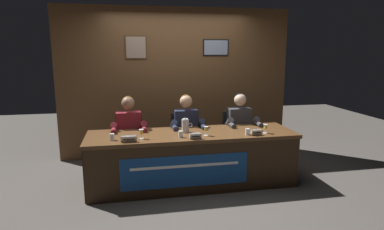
# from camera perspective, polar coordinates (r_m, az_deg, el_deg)

# --- Properties ---
(ground_plane) EXTENTS (12.00, 12.00, 0.00)m
(ground_plane) POSITION_cam_1_polar(r_m,az_deg,el_deg) (4.79, -0.00, -11.76)
(ground_plane) COLOR #4C4742
(wall_back_panelled) EXTENTS (4.08, 0.14, 2.60)m
(wall_back_panelled) POSITION_cam_1_polar(r_m,az_deg,el_deg) (5.85, -2.70, 5.61)
(wall_back_panelled) COLOR brown
(wall_back_panelled) RESTS_ON ground_plane
(conference_table) EXTENTS (2.88, 0.85, 0.75)m
(conference_table) POSITION_cam_1_polar(r_m,az_deg,el_deg) (4.52, 0.23, -6.34)
(conference_table) COLOR brown
(conference_table) RESTS_ON ground_plane
(chair_left) EXTENTS (0.44, 0.45, 0.89)m
(chair_left) POSITION_cam_1_polar(r_m,az_deg,el_deg) (5.15, -10.79, -5.27)
(chair_left) COLOR black
(chair_left) RESTS_ON ground_plane
(panelist_left) EXTENTS (0.51, 0.48, 1.22)m
(panelist_left) POSITION_cam_1_polar(r_m,az_deg,el_deg) (4.88, -10.89, -2.81)
(panelist_left) COLOR black
(panelist_left) RESTS_ON ground_plane
(nameplate_left) EXTENTS (0.20, 0.06, 0.08)m
(nameplate_left) POSITION_cam_1_polar(r_m,az_deg,el_deg) (4.16, -10.96, -4.09)
(nameplate_left) COLOR white
(nameplate_left) RESTS_ON conference_table
(juice_glass_left) EXTENTS (0.06, 0.06, 0.12)m
(juice_glass_left) POSITION_cam_1_polar(r_m,az_deg,el_deg) (4.28, -8.81, -2.98)
(juice_glass_left) COLOR white
(juice_glass_left) RESTS_ON conference_table
(water_cup_left) EXTENTS (0.06, 0.06, 0.08)m
(water_cup_left) POSITION_cam_1_polar(r_m,az_deg,el_deg) (4.29, -13.71, -3.79)
(water_cup_left) COLOR silver
(water_cup_left) RESTS_ON conference_table
(chair_center) EXTENTS (0.44, 0.45, 0.89)m
(chair_center) POSITION_cam_1_polar(r_m,az_deg,el_deg) (5.22, -1.29, -4.85)
(chair_center) COLOR black
(chair_center) RESTS_ON ground_plane
(panelist_center) EXTENTS (0.51, 0.48, 1.22)m
(panelist_center) POSITION_cam_1_polar(r_m,az_deg,el_deg) (4.96, -0.91, -2.40)
(panelist_center) COLOR black
(panelist_center) RESTS_ON ground_plane
(nameplate_center) EXTENTS (0.15, 0.06, 0.08)m
(nameplate_center) POSITION_cam_1_polar(r_m,az_deg,el_deg) (4.22, 0.61, -3.68)
(nameplate_center) COLOR white
(nameplate_center) RESTS_ON conference_table
(juice_glass_center) EXTENTS (0.06, 0.06, 0.12)m
(juice_glass_center) POSITION_cam_1_polar(r_m,az_deg,el_deg) (4.39, 2.46, -2.50)
(juice_glass_center) COLOR white
(juice_glass_center) RESTS_ON conference_table
(water_cup_center) EXTENTS (0.06, 0.06, 0.08)m
(water_cup_center) POSITION_cam_1_polar(r_m,az_deg,el_deg) (4.31, -1.98, -3.42)
(water_cup_center) COLOR silver
(water_cup_center) RESTS_ON conference_table
(chair_right) EXTENTS (0.44, 0.45, 0.89)m
(chair_right) POSITION_cam_1_polar(r_m,az_deg,el_deg) (5.42, 7.71, -4.32)
(chair_right) COLOR black
(chair_right) RESTS_ON ground_plane
(panelist_right) EXTENTS (0.51, 0.48, 1.22)m
(panelist_right) POSITION_cam_1_polar(r_m,az_deg,el_deg) (5.17, 8.49, -1.95)
(panelist_right) COLOR black
(panelist_right) RESTS_ON ground_plane
(nameplate_right) EXTENTS (0.15, 0.06, 0.08)m
(nameplate_right) POSITION_cam_1_polar(r_m,az_deg,el_deg) (4.49, 11.16, -2.98)
(nameplate_right) COLOR white
(nameplate_right) RESTS_ON conference_table
(juice_glass_right) EXTENTS (0.06, 0.06, 0.12)m
(juice_glass_right) POSITION_cam_1_polar(r_m,az_deg,el_deg) (4.62, 12.66, -2.06)
(juice_glass_right) COLOR white
(juice_glass_right) RESTS_ON conference_table
(water_cup_right) EXTENTS (0.06, 0.06, 0.08)m
(water_cup_right) POSITION_cam_1_polar(r_m,az_deg,el_deg) (4.50, 9.63, -2.92)
(water_cup_right) COLOR silver
(water_cup_right) RESTS_ON conference_table
(water_pitcher_central) EXTENTS (0.15, 0.10, 0.21)m
(water_pitcher_central) POSITION_cam_1_polar(r_m,az_deg,el_deg) (4.55, -1.16, -1.87)
(water_pitcher_central) COLOR silver
(water_pitcher_central) RESTS_ON conference_table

